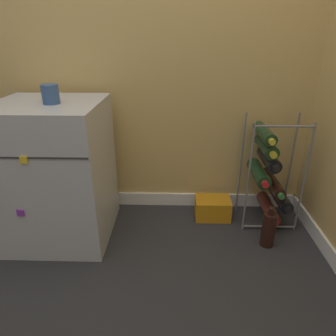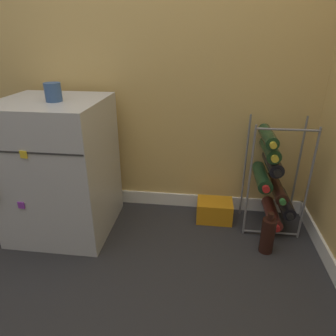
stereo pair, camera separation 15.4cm
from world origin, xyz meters
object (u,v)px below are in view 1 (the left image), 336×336
wine_rack (268,174)px  fridge_top_cup (50,94)px  loose_bottle_floor (269,229)px  mini_fridge (57,173)px  soda_box (213,208)px

wine_rack → fridge_top_cup: fridge_top_cup is taller
wine_rack → loose_bottle_floor: size_ratio=2.77×
loose_bottle_floor → mini_fridge: bearing=175.4°
fridge_top_cup → soda_box: bearing=14.2°
soda_box → loose_bottle_floor: 0.39m
fridge_top_cup → loose_bottle_floor: bearing=-3.0°
mini_fridge → wine_rack: bearing=7.4°
fridge_top_cup → loose_bottle_floor: fridge_top_cup is taller
mini_fridge → fridge_top_cup: (0.05, -0.04, 0.44)m
wine_rack → fridge_top_cup: 1.29m
wine_rack → soda_box: bearing=176.0°
mini_fridge → fridge_top_cup: size_ratio=8.48×
mini_fridge → fridge_top_cup: 0.44m
mini_fridge → soda_box: size_ratio=3.52×
soda_box → loose_bottle_floor: size_ratio=0.92×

